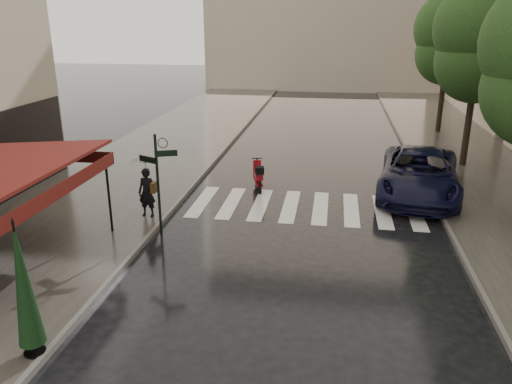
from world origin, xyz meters
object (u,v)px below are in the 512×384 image
(parasol_front, at_px, (23,285))
(parked_car, at_px, (419,174))
(pedestrian_with_umbrella, at_px, (145,168))
(scooter, at_px, (258,177))

(parasol_front, bearing_deg, parked_car, 51.58)
(parked_car, relative_size, parasol_front, 2.16)
(pedestrian_with_umbrella, height_order, scooter, pedestrian_with_umbrella)
(pedestrian_with_umbrella, xyz_separation_m, parked_car, (9.00, 3.82, -0.90))
(pedestrian_with_umbrella, distance_m, parasol_front, 7.09)
(pedestrian_with_umbrella, distance_m, parked_car, 9.82)
(scooter, bearing_deg, parked_car, -12.08)
(pedestrian_with_umbrella, relative_size, parked_car, 0.40)
(scooter, height_order, parked_car, parked_car)
(parked_car, bearing_deg, scooter, -169.00)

